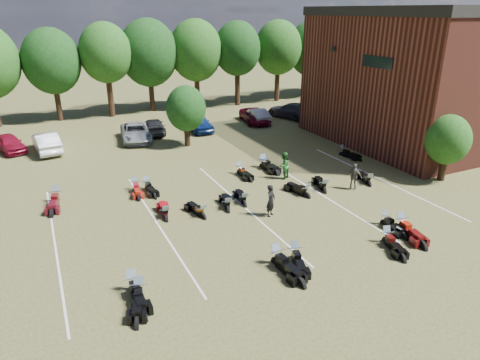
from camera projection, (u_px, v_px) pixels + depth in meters
ground at (317, 217)px, 23.10m from camera, size 160.00×160.00×0.00m
car_0 at (9, 143)px, 33.54m from camera, size 2.85×4.36×1.38m
car_1 at (46, 142)px, 33.45m from camera, size 2.13×4.87×1.56m
car_2 at (136, 133)px, 36.36m from camera, size 3.05×5.42×1.43m
car_3 at (154, 126)px, 38.55m from camera, size 2.44×4.72×1.31m
car_4 at (198, 123)px, 39.37m from camera, size 1.81×4.50×1.53m
car_5 at (256, 115)px, 42.28m from camera, size 1.86×4.42×1.42m
car_6 at (255, 116)px, 42.29m from camera, size 3.10×5.23×1.36m
car_7 at (291, 111)px, 43.99m from camera, size 3.84×5.85×1.58m
person_black at (271, 201)px, 22.95m from camera, size 0.78×0.73×1.79m
person_green at (284, 166)px, 28.05m from camera, size 1.10×1.00×1.84m
person_grey at (354, 176)px, 26.43m from camera, size 0.84×1.06×1.68m
motorcycle_0 at (140, 297)px, 16.65m from camera, size 1.30×2.32×1.23m
motorcycle_1 at (133, 292)px, 17.00m from camera, size 0.77×2.38×1.33m
motorcycle_2 at (294, 260)px, 19.17m from camera, size 1.39×2.33×1.24m
motorcycle_3 at (276, 265)px, 18.81m from camera, size 0.93×2.50×1.37m
motorcycle_4 at (384, 225)px, 22.27m from camera, size 0.90×2.15×1.16m
motorcycle_5 at (386, 243)px, 20.54m from camera, size 1.28×2.27×1.21m
motorcycle_6 at (400, 230)px, 21.72m from camera, size 1.28×2.60×1.39m
motorcycle_7 at (166, 220)px, 22.81m from camera, size 0.99×2.26×1.22m
motorcycle_8 at (203, 218)px, 23.02m from camera, size 1.04×2.18×1.17m
motorcycle_9 at (244, 206)px, 24.46m from camera, size 1.00×2.20×1.18m
motorcycle_10 at (228, 211)px, 23.80m from camera, size 1.21×2.25×1.20m
motorcycle_11 at (324, 192)px, 26.31m from camera, size 1.35×2.35×1.25m
motorcycle_12 at (306, 197)px, 25.58m from camera, size 1.14×2.36×1.26m
motorcycle_13 at (369, 185)px, 27.30m from camera, size 1.26×2.21×1.17m
motorcycle_14 at (57, 202)px, 24.88m from camera, size 1.30×2.62×1.40m
motorcycle_15 at (136, 190)px, 26.56m from camera, size 0.92×2.19×1.19m
motorcycle_16 at (147, 189)px, 26.70m from camera, size 0.77×2.13×1.17m
motorcycle_17 at (240, 174)px, 29.19m from camera, size 0.71×2.14×1.18m
motorcycle_18 at (264, 167)px, 30.47m from camera, size 0.91×2.39×1.31m
motorcycle_19 at (263, 168)px, 30.36m from camera, size 0.90×2.33×1.27m
motorcycle_20 at (342, 156)px, 32.84m from camera, size 1.12×2.24×1.20m
brick_building at (469, 72)px, 37.49m from camera, size 25.40×15.20×10.70m
tree_line at (152, 52)px, 44.65m from camera, size 56.00×6.00×9.79m
young_tree_near_building at (448, 140)px, 27.13m from camera, size 2.80×2.80×4.16m
young_tree_midfield at (186, 109)px, 34.13m from camera, size 3.20×3.20×4.70m
parking_lines at (243, 206)px, 24.40m from camera, size 20.10×14.00×0.01m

